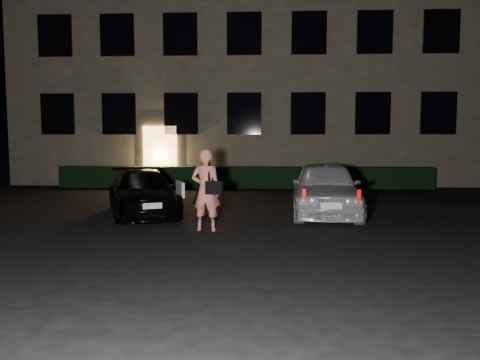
{
  "coord_description": "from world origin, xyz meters",
  "views": [
    {
      "loc": [
        0.81,
        -8.33,
        1.99
      ],
      "look_at": [
        0.28,
        2.0,
        1.07
      ],
      "focal_mm": 35.0,
      "sensor_mm": 36.0,
      "label": 1
    }
  ],
  "objects": [
    {
      "name": "building",
      "position": [
        -0.0,
        14.99,
        6.0
      ],
      "size": [
        20.0,
        8.11,
        12.0
      ],
      "color": "brown",
      "rests_on": "ground"
    },
    {
      "name": "man",
      "position": [
        -0.43,
        1.61,
        0.89
      ],
      "size": [
        0.74,
        0.52,
        1.77
      ],
      "rotation": [
        0.0,
        0.0,
        2.99
      ],
      "color": "#E87A68",
      "rests_on": "ground"
    },
    {
      "name": "hedge",
      "position": [
        0.0,
        10.5,
        0.42
      ],
      "size": [
        15.0,
        0.7,
        0.85
      ],
      "primitive_type": "cube",
      "color": "black",
      "rests_on": "ground"
    },
    {
      "name": "ground",
      "position": [
        0.0,
        0.0,
        0.0
      ],
      "size": [
        80.0,
        80.0,
        0.0
      ],
      "primitive_type": "plane",
      "color": "black",
      "rests_on": "ground"
    },
    {
      "name": "sedan",
      "position": [
        -2.37,
        3.72,
        0.58
      ],
      "size": [
        2.92,
        4.28,
        1.15
      ],
      "rotation": [
        0.0,
        0.0,
        0.36
      ],
      "color": "black",
      "rests_on": "ground"
    },
    {
      "name": "hatch",
      "position": [
        2.41,
        3.83,
        0.7
      ],
      "size": [
        1.92,
        4.23,
        1.41
      ],
      "rotation": [
        0.0,
        0.0,
        -0.06
      ],
      "color": "silver",
      "rests_on": "ground"
    }
  ]
}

